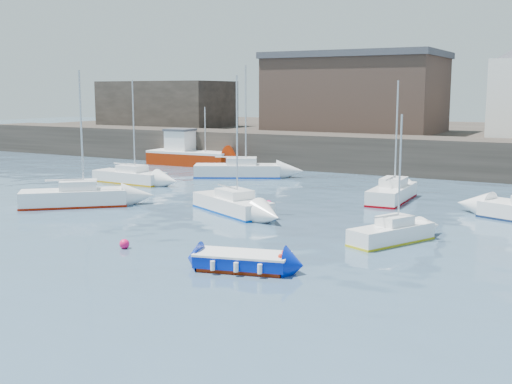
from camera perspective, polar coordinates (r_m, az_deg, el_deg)
The scene contains 16 objects.
water at distance 24.19m, azimuth -13.96°, elevation -7.40°, with size 220.00×220.00×0.00m, color #2D4760.
quay_wall at distance 54.57m, azimuth 11.75°, elevation 3.29°, with size 90.00×5.00×3.00m, color #28231E.
land_strip at distance 71.92m, azimuth 16.00°, elevation 4.37°, with size 90.00×32.00×2.80m, color #28231E.
warehouse at distance 63.82m, azimuth 8.84°, elevation 8.76°, with size 16.40×10.40×7.60m.
bldg_west at distance 73.52m, azimuth -7.94°, elevation 7.77°, with size 14.00×8.00×5.00m.
blue_dinghy at distance 24.33m, azimuth -1.23°, elevation -6.12°, with size 3.82×2.35×0.68m.
fishing_boat at distance 59.27m, azimuth -5.99°, elevation 3.40°, with size 8.12×3.33×5.31m.
sailboat_a at distance 39.14m, azimuth -15.86°, elevation -0.43°, with size 5.83×5.48×7.89m.
sailboat_b at distance 35.72m, azimuth -2.13°, elevation -1.07°, with size 6.05×4.41×7.54m.
sailboat_c at distance 29.32m, azimuth 11.96°, elevation -3.59°, with size 3.09×4.51×5.70m.
sailboat_e at distance 48.20m, azimuth -11.17°, elevation 1.37°, with size 5.92×2.18×7.50m.
sailboat_f at distance 40.36m, azimuth 12.02°, elevation -0.06°, with size 2.02×5.72×7.35m.
sailboat_h at distance 50.51m, azimuth -1.62°, elevation 1.96°, with size 6.98×5.03×8.68m.
buoy_near at distance 28.30m, azimuth -11.61°, elevation -4.93°, with size 0.43×0.43×0.43m, color #EF0F57.
buoy_mid at distance 30.06m, azimuth 9.30°, elevation -4.05°, with size 0.40×0.40×0.40m, color #EF0F57.
buoy_far at distance 37.58m, azimuth 1.11°, elevation -1.33°, with size 0.41×0.41×0.41m, color #EF0F57.
Camera 1 is at (15.93, -16.94, 6.69)m, focal length 45.00 mm.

